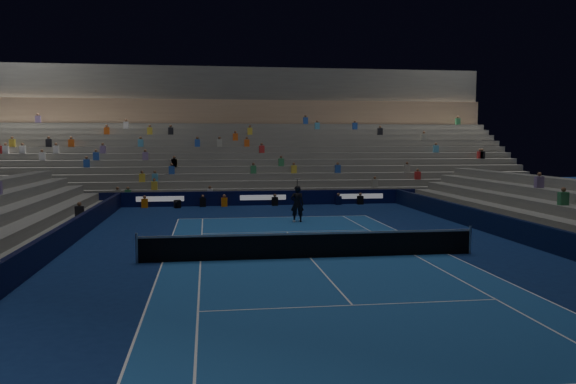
# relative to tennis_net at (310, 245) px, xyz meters

# --- Properties ---
(ground) EXTENTS (90.00, 90.00, 0.00)m
(ground) POSITION_rel_tennis_net_xyz_m (0.00, 0.00, -0.50)
(ground) COLOR #0D2152
(ground) RESTS_ON ground
(court_surface) EXTENTS (10.97, 23.77, 0.01)m
(court_surface) POSITION_rel_tennis_net_xyz_m (0.00, 0.00, -0.50)
(court_surface) COLOR #1A4D90
(court_surface) RESTS_ON ground
(sponsor_barrier_far) EXTENTS (44.00, 0.25, 1.00)m
(sponsor_barrier_far) POSITION_rel_tennis_net_xyz_m (0.00, 18.50, -0.00)
(sponsor_barrier_far) COLOR black
(sponsor_barrier_far) RESTS_ON ground
(sponsor_barrier_east) EXTENTS (0.25, 37.00, 1.00)m
(sponsor_barrier_east) POSITION_rel_tennis_net_xyz_m (9.70, 0.00, -0.00)
(sponsor_barrier_east) COLOR #081133
(sponsor_barrier_east) RESTS_ON ground
(sponsor_barrier_west) EXTENTS (0.25, 37.00, 1.00)m
(sponsor_barrier_west) POSITION_rel_tennis_net_xyz_m (-9.70, 0.00, -0.00)
(sponsor_barrier_west) COLOR black
(sponsor_barrier_west) RESTS_ON ground
(grandstand_main) EXTENTS (44.00, 15.20, 11.20)m
(grandstand_main) POSITION_rel_tennis_net_xyz_m (0.00, 27.90, 2.87)
(grandstand_main) COLOR slate
(grandstand_main) RESTS_ON ground
(tennis_net) EXTENTS (12.90, 0.10, 1.10)m
(tennis_net) POSITION_rel_tennis_net_xyz_m (0.00, 0.00, 0.00)
(tennis_net) COLOR #B2B2B7
(tennis_net) RESTS_ON ground
(tennis_player) EXTENTS (0.79, 0.57, 2.01)m
(tennis_player) POSITION_rel_tennis_net_xyz_m (1.05, 9.81, 0.50)
(tennis_player) COLOR black
(tennis_player) RESTS_ON ground
(broadcast_camera) EXTENTS (0.52, 0.89, 0.53)m
(broadcast_camera) POSITION_rel_tennis_net_xyz_m (-5.82, 17.60, -0.23)
(broadcast_camera) COLOR black
(broadcast_camera) RESTS_ON ground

